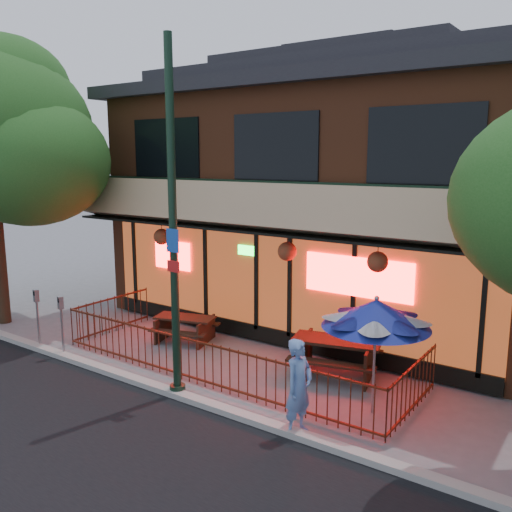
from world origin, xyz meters
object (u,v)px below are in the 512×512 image
at_px(street_light, 173,242).
at_px(parking_meter_far, 37,309).
at_px(picnic_table_right, 336,351).
at_px(patio_umbrella, 376,313).
at_px(picnic_table_left, 185,325).
at_px(pedestrian, 299,387).
at_px(parking_meter_near, 61,316).

relative_size(street_light, parking_meter_far, 4.61).
bearing_deg(picnic_table_right, patio_umbrella, -41.79).
relative_size(picnic_table_left, pedestrian, 1.06).
height_order(picnic_table_right, parking_meter_near, parking_meter_near).
bearing_deg(picnic_table_right, parking_meter_far, -158.26).
xyz_separation_m(picnic_table_left, parking_meter_near, (-1.68, -2.50, 0.58)).
height_order(picnic_table_left, parking_meter_near, parking_meter_near).
xyz_separation_m(picnic_table_left, patio_umbrella, (5.64, -0.99, 1.51)).
relative_size(patio_umbrella, parking_meter_near, 1.53).
relative_size(street_light, pedestrian, 4.09).
height_order(pedestrian, parking_meter_far, pedestrian).
bearing_deg(patio_umbrella, picnic_table_left, 170.07).
bearing_deg(street_light, parking_meter_near, 179.96).
bearing_deg(parking_meter_far, pedestrian, 0.38).
bearing_deg(pedestrian, parking_meter_near, 96.33).
xyz_separation_m(picnic_table_left, picnic_table_right, (4.25, 0.25, 0.10)).
bearing_deg(parking_meter_near, picnic_table_right, 24.94).
xyz_separation_m(street_light, picnic_table_right, (2.18, 2.76, -2.61)).
bearing_deg(pedestrian, patio_umbrella, -21.42).
distance_m(street_light, picnic_table_right, 4.38).
distance_m(pedestrian, parking_meter_near, 6.56).
bearing_deg(pedestrian, street_light, 96.97).
bearing_deg(parking_meter_near, parking_meter_far, -180.00).
xyz_separation_m(patio_umbrella, pedestrian, (-0.76, -1.47, -1.09)).
bearing_deg(parking_meter_near, patio_umbrella, 11.71).
relative_size(pedestrian, parking_meter_near, 1.15).
distance_m(street_light, patio_umbrella, 4.06).
xyz_separation_m(picnic_table_right, pedestrian, (0.63, -2.71, 0.32)).
bearing_deg(patio_umbrella, street_light, -156.95).
height_order(street_light, parking_meter_far, street_light).
distance_m(patio_umbrella, parking_meter_near, 7.53).
xyz_separation_m(pedestrian, parking_meter_far, (-7.54, -0.05, 0.17)).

